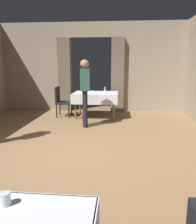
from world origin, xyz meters
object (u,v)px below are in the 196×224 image
Objects in this scene: glass_near_c at (5,199)px; person_diner_standing_aside at (85,87)px; dining_table_mid at (96,96)px; plate_mid_b at (95,91)px; flower_vase_mid at (105,90)px; chair_mid_left at (61,100)px.

person_diner_standing_aside is at bearing 92.46° from glass_near_c.
plate_mid_b is (-0.05, 0.28, 0.10)m from dining_table_mid.
glass_near_c is 6.02m from plate_mid_b.
glass_near_c reaches higher than dining_table_mid.
person_diner_standing_aside is (-0.44, -1.18, 0.17)m from flower_vase_mid.
flower_vase_mid is at bearing -40.46° from plate_mid_b.
person_diner_standing_aside reaches higher than flower_vase_mid.
glass_near_c is 4.57m from person_diner_standing_aside.
person_diner_standing_aside reaches higher than glass_near_c.
person_diner_standing_aside reaches higher than dining_table_mid.
person_diner_standing_aside is at bearing -50.51° from chair_mid_left.
plate_mid_b is (1.02, 0.36, 0.24)m from chair_mid_left.
chair_mid_left reaches higher than glass_near_c.
plate_mid_b is at bearing 99.97° from dining_table_mid.
dining_table_mid is at bearing 82.35° from person_diner_standing_aside.
glass_near_c is 0.45× the size of flower_vase_mid.
dining_table_mid is 1.24m from person_diner_standing_aside.
flower_vase_mid reaches higher than plate_mid_b.
plate_mid_b is at bearing 85.76° from person_diner_standing_aside.
flower_vase_mid is at bearing 87.53° from glass_near_c.
flower_vase_mid is (1.35, 0.07, 0.33)m from chair_mid_left.
dining_table_mid is 0.34m from flower_vase_mid.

